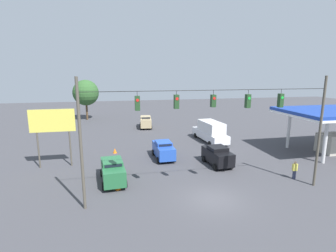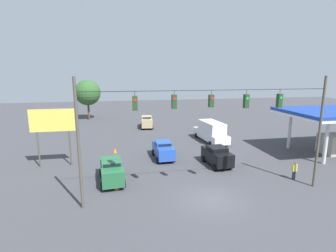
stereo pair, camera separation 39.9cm
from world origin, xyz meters
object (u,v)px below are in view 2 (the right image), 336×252
object	(u,v)px
traffic_cone_nearest	(116,186)
tree_horizon_left	(88,93)
sedan_tan_withflow_deep	(147,122)
roadside_billboard	(52,124)
sedan_green_parked_shoulder	(112,170)
sedan_blue_withflow_mid	(163,149)
sedan_black_crossing_near	(217,156)
traffic_cone_third	(114,159)
traffic_cone_second	(116,171)
pedestrian	(294,171)
traffic_cone_fourth	(115,150)
box_truck_white_oncoming_far	(211,132)
overhead_signal_span	(211,122)

from	to	relation	value
traffic_cone_nearest	tree_horizon_left	bearing A→B (deg)	-81.07
sedan_tan_withflow_deep	roadside_billboard	bearing A→B (deg)	56.54
sedan_green_parked_shoulder	sedan_blue_withflow_mid	distance (m)	7.50
sedan_black_crossing_near	traffic_cone_third	bearing A→B (deg)	-16.60
traffic_cone_second	pedestrian	xyz separation A→B (m)	(-15.19, 4.36, 0.53)
sedan_blue_withflow_mid	traffic_cone_second	size ratio (longest dim) A/B	7.63
sedan_green_parked_shoulder	pedestrian	xyz separation A→B (m)	(-15.58, 2.68, -0.21)
sedan_green_parked_shoulder	traffic_cone_fourth	xyz separation A→B (m)	(-0.24, -8.21, -0.74)
box_truck_white_oncoming_far	sedan_tan_withflow_deep	distance (m)	12.95
box_truck_white_oncoming_far	traffic_cone_fourth	size ratio (longest dim) A/B	12.97
roadside_billboard	sedan_black_crossing_near	bearing A→B (deg)	170.01
pedestrian	traffic_cone_nearest	bearing A→B (deg)	-3.77
sedan_blue_withflow_mid	traffic_cone_third	xyz separation A→B (m)	(5.28, 0.09, -0.71)
overhead_signal_span	tree_horizon_left	bearing A→B (deg)	-71.35
traffic_cone_nearest	roadside_billboard	distance (m)	9.66
traffic_cone_third	roadside_billboard	bearing A→B (deg)	2.54
sedan_black_crossing_near	sedan_blue_withflow_mid	distance (m)	5.84
overhead_signal_span	pedestrian	world-z (taller)	overhead_signal_span
traffic_cone_nearest	traffic_cone_second	bearing A→B (deg)	-90.26
overhead_signal_span	traffic_cone_second	world-z (taller)	overhead_signal_span
overhead_signal_span	box_truck_white_oncoming_far	size ratio (longest dim) A/B	2.51
sedan_tan_withflow_deep	sedan_green_parked_shoulder	size ratio (longest dim) A/B	0.98
traffic_cone_nearest	box_truck_white_oncoming_far	bearing A→B (deg)	-134.87
traffic_cone_fourth	overhead_signal_span	bearing A→B (deg)	119.30
traffic_cone_fourth	pedestrian	world-z (taller)	pedestrian
box_truck_white_oncoming_far	traffic_cone_fourth	xyz separation A→B (m)	(12.75, 2.78, -1.07)
box_truck_white_oncoming_far	sedan_tan_withflow_deep	world-z (taller)	box_truck_white_oncoming_far
overhead_signal_span	traffic_cone_third	distance (m)	12.91
pedestrian	sedan_blue_withflow_mid	bearing A→B (deg)	-37.73
traffic_cone_third	roadside_billboard	distance (m)	6.91
box_truck_white_oncoming_far	traffic_cone_third	size ratio (longest dim) A/B	12.97
box_truck_white_oncoming_far	sedan_black_crossing_near	distance (m)	9.32
sedan_tan_withflow_deep	tree_horizon_left	distance (m)	14.95
box_truck_white_oncoming_far	traffic_cone_second	distance (m)	15.70
sedan_black_crossing_near	traffic_cone_second	xyz separation A→B (m)	(9.95, 0.38, -0.72)
overhead_signal_span	traffic_cone_nearest	distance (m)	9.10
sedan_tan_withflow_deep	traffic_cone_second	world-z (taller)	sedan_tan_withflow_deep
tree_horizon_left	traffic_cone_nearest	bearing A→B (deg)	98.93
sedan_green_parked_shoulder	pedestrian	size ratio (longest dim) A/B	2.84
sedan_green_parked_shoulder	traffic_cone_third	world-z (taller)	sedan_green_parked_shoulder
traffic_cone_fourth	pedestrian	distance (m)	18.82
traffic_cone_second	traffic_cone_third	size ratio (longest dim) A/B	1.00
sedan_black_crossing_near	traffic_cone_nearest	bearing A→B (deg)	20.58
sedan_black_crossing_near	sedan_blue_withflow_mid	bearing A→B (deg)	-32.39
box_truck_white_oncoming_far	sedan_green_parked_shoulder	world-z (taller)	box_truck_white_oncoming_far
sedan_black_crossing_near	sedan_tan_withflow_deep	distance (m)	20.09
traffic_cone_third	traffic_cone_fourth	size ratio (longest dim) A/B	1.00
box_truck_white_oncoming_far	traffic_cone_nearest	distance (m)	17.91
traffic_cone_third	traffic_cone_nearest	bearing A→B (deg)	92.04
overhead_signal_span	sedan_green_parked_shoulder	distance (m)	9.59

